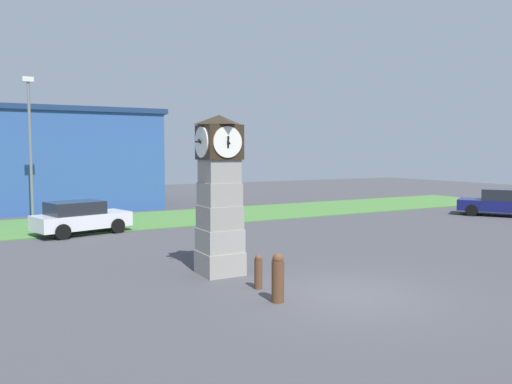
# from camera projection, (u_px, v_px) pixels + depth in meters

# --- Properties ---
(ground_plane) EXTENTS (86.43, 86.43, 0.00)m
(ground_plane) POSITION_uv_depth(u_px,v_px,m) (350.00, 295.00, 12.30)
(ground_plane) COLOR #424247
(clock_tower) EXTENTS (1.40, 1.40, 4.57)m
(clock_tower) POSITION_uv_depth(u_px,v_px,m) (220.00, 197.00, 14.27)
(clock_tower) COLOR gray
(clock_tower) RESTS_ON ground_plane
(bollard_near_tower) EXTENTS (0.21, 0.21, 0.89)m
(bollard_near_tower) POSITION_uv_depth(u_px,v_px,m) (258.00, 272.00, 12.81)
(bollard_near_tower) COLOR brown
(bollard_near_tower) RESTS_ON ground_plane
(bollard_mid_row) EXTENTS (0.30, 0.30, 1.16)m
(bollard_mid_row) POSITION_uv_depth(u_px,v_px,m) (278.00, 277.00, 11.65)
(bollard_mid_row) COLOR brown
(bollard_mid_row) RESTS_ON ground_plane
(car_far_lot) EXTENTS (3.76, 4.47, 1.50)m
(car_far_lot) POSITION_uv_depth(u_px,v_px,m) (500.00, 202.00, 27.66)
(car_far_lot) COLOR navy
(car_far_lot) RESTS_ON ground_plane
(car_silver_hatch) EXTENTS (4.22, 2.68, 1.43)m
(car_silver_hatch) POSITION_uv_depth(u_px,v_px,m) (80.00, 217.00, 21.42)
(car_silver_hatch) COLOR silver
(car_silver_hatch) RESTS_ON ground_plane
(street_lamp_far_side) EXTENTS (0.50, 0.24, 7.15)m
(street_lamp_far_side) POSITION_uv_depth(u_px,v_px,m) (30.00, 141.00, 24.22)
(street_lamp_far_side) COLOR slate
(street_lamp_far_side) RESTS_ON ground_plane
(warehouse_blue_far) EXTENTS (16.84, 9.04, 6.15)m
(warehouse_blue_far) POSITION_uv_depth(u_px,v_px,m) (20.00, 160.00, 30.51)
(warehouse_blue_far) COLOR #2D5193
(warehouse_blue_far) RESTS_ON ground_plane
(grass_verge_far) EXTENTS (51.86, 6.56, 0.04)m
(grass_verge_far) POSITION_uv_depth(u_px,v_px,m) (131.00, 221.00, 25.53)
(grass_verge_far) COLOR #477A38
(grass_verge_far) RESTS_ON ground_plane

